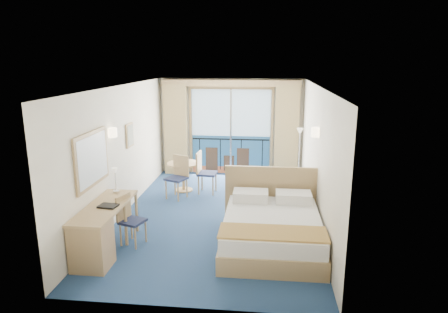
% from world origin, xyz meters
% --- Properties ---
extents(floor, '(6.50, 6.50, 0.00)m').
position_xyz_m(floor, '(0.00, 0.00, 0.00)').
color(floor, navy).
rests_on(floor, ground).
extents(room_walls, '(4.04, 6.54, 2.72)m').
position_xyz_m(room_walls, '(0.00, 0.00, 1.78)').
color(room_walls, silver).
rests_on(room_walls, ground).
extents(balcony_door, '(2.36, 0.03, 2.52)m').
position_xyz_m(balcony_door, '(-0.01, 3.22, 1.14)').
color(balcony_door, navy).
rests_on(balcony_door, room_walls).
extents(curtain_left, '(0.65, 0.22, 2.55)m').
position_xyz_m(curtain_left, '(-1.55, 3.07, 1.28)').
color(curtain_left, tan).
rests_on(curtain_left, room_walls).
extents(curtain_right, '(0.65, 0.22, 2.55)m').
position_xyz_m(curtain_right, '(1.55, 3.07, 1.28)').
color(curtain_right, tan).
rests_on(curtain_right, room_walls).
extents(pelmet, '(3.80, 0.25, 0.18)m').
position_xyz_m(pelmet, '(0.00, 3.10, 2.58)').
color(pelmet, tan).
rests_on(pelmet, room_walls).
extents(mirror, '(0.05, 1.25, 0.95)m').
position_xyz_m(mirror, '(-1.97, -1.50, 1.55)').
color(mirror, tan).
rests_on(mirror, room_walls).
extents(wall_print, '(0.04, 0.42, 0.52)m').
position_xyz_m(wall_print, '(-1.97, 0.45, 1.60)').
color(wall_print, tan).
rests_on(wall_print, room_walls).
extents(sconce_left, '(0.18, 0.18, 0.18)m').
position_xyz_m(sconce_left, '(-1.94, -0.60, 1.85)').
color(sconce_left, beige).
rests_on(sconce_left, room_walls).
extents(sconce_right, '(0.18, 0.18, 0.18)m').
position_xyz_m(sconce_right, '(1.94, -0.15, 1.85)').
color(sconce_right, beige).
rests_on(sconce_right, room_walls).
extents(bed, '(1.86, 2.21, 1.17)m').
position_xyz_m(bed, '(1.13, -1.29, 0.33)').
color(bed, tan).
rests_on(bed, ground).
extents(nightstand, '(0.44, 0.42, 0.57)m').
position_xyz_m(nightstand, '(1.76, 0.30, 0.29)').
color(nightstand, '#A68058').
rests_on(nightstand, ground).
extents(phone, '(0.18, 0.15, 0.07)m').
position_xyz_m(phone, '(1.79, 0.29, 0.61)').
color(phone, beige).
rests_on(phone, nightstand).
extents(armchair, '(0.76, 0.77, 0.62)m').
position_xyz_m(armchair, '(1.47, 1.53, 0.31)').
color(armchair, '#4D535D').
rests_on(armchair, ground).
extents(floor_lamp, '(0.20, 0.20, 1.45)m').
position_xyz_m(floor_lamp, '(1.88, 2.63, 1.10)').
color(floor_lamp, silver).
rests_on(floor_lamp, ground).
extents(desk, '(0.60, 1.74, 0.81)m').
position_xyz_m(desk, '(-1.69, -2.23, 0.45)').
color(desk, tan).
rests_on(desk, ground).
extents(desk_chair, '(0.49, 0.49, 0.90)m').
position_xyz_m(desk_chair, '(-1.39, -1.47, 0.51)').
color(desk_chair, '#1E2547').
rests_on(desk_chair, ground).
extents(folder, '(0.33, 0.27, 0.03)m').
position_xyz_m(folder, '(-1.61, -1.81, 0.83)').
color(folder, black).
rests_on(folder, desk).
extents(desk_lamp, '(0.12, 0.12, 0.45)m').
position_xyz_m(desk_lamp, '(-1.74, -1.09, 1.15)').
color(desk_lamp, silver).
rests_on(desk_lamp, desk).
extents(round_table, '(0.80, 0.80, 0.72)m').
position_xyz_m(round_table, '(-1.03, 1.53, 0.55)').
color(round_table, tan).
rests_on(round_table, ground).
extents(table_chair_a, '(0.48, 0.47, 1.02)m').
position_xyz_m(table_chair_a, '(-0.51, 1.44, 0.58)').
color(table_chair_a, '#1E2547').
rests_on(table_chair_a, ground).
extents(table_chair_b, '(0.57, 0.58, 1.01)m').
position_xyz_m(table_chair_b, '(-1.05, 1.04, 0.57)').
color(table_chair_b, '#1E2547').
rests_on(table_chair_b, ground).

